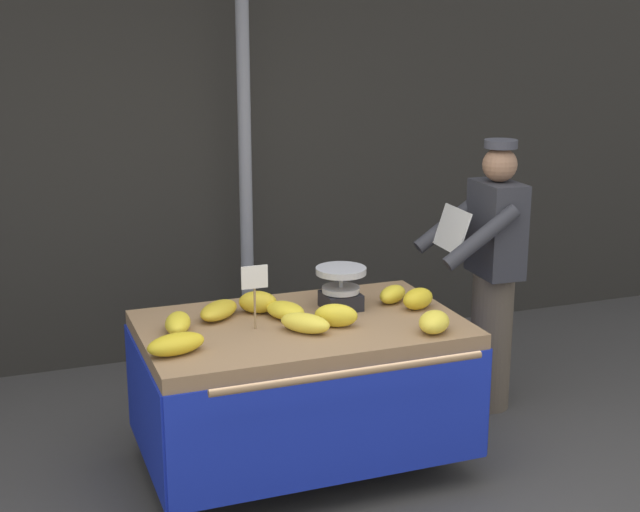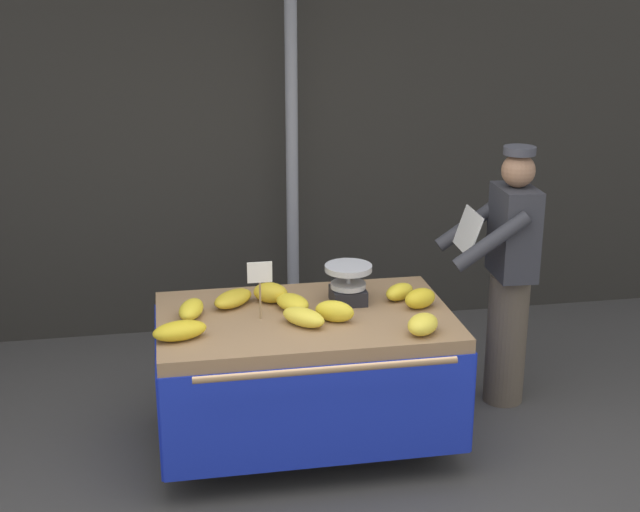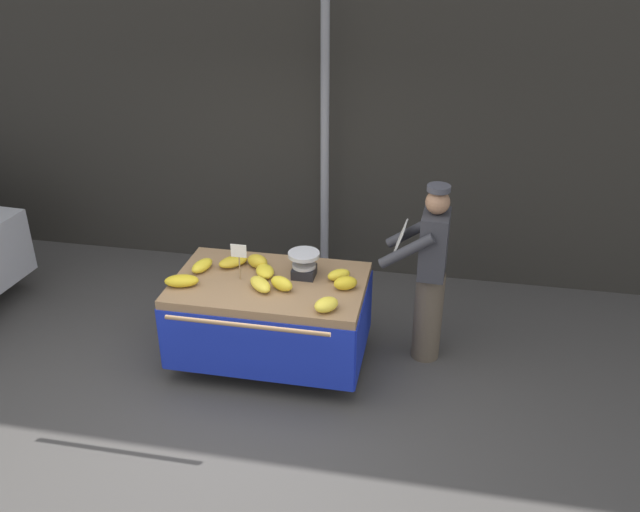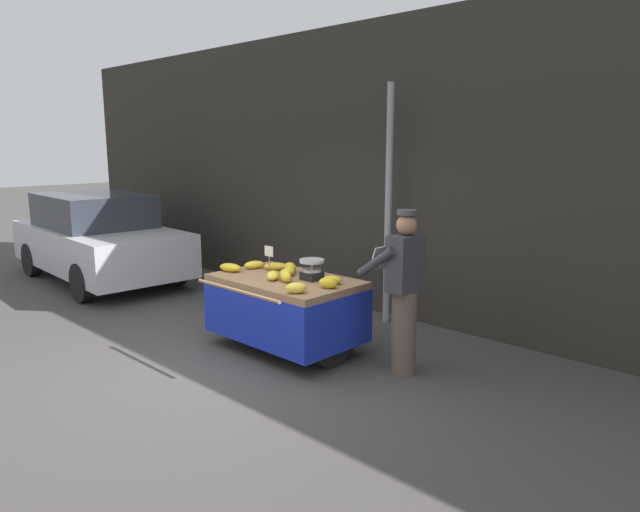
% 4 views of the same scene
% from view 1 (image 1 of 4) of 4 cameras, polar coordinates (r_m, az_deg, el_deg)
% --- Properties ---
extents(back_wall, '(16.00, 0.24, 4.00)m').
position_cam_1_polar(back_wall, '(6.53, -8.19, 10.99)').
color(back_wall, '#2D2B26').
rests_on(back_wall, ground).
extents(street_pole, '(0.09, 0.09, 3.12)m').
position_cam_1_polar(street_pole, '(6.25, -4.76, 6.88)').
color(street_pole, gray).
rests_on(street_pole, ground).
extents(banana_cart, '(1.71, 1.26, 0.86)m').
position_cam_1_polar(banana_cart, '(4.88, -1.18, -6.71)').
color(banana_cart, '#93704C').
rests_on(banana_cart, ground).
extents(weighing_scale, '(0.28, 0.28, 0.24)m').
position_cam_1_polar(weighing_scale, '(4.99, 1.33, -2.03)').
color(weighing_scale, black).
rests_on(weighing_scale, banana_cart).
extents(price_sign, '(0.14, 0.01, 0.34)m').
position_cam_1_polar(price_sign, '(4.64, -4.15, -1.72)').
color(price_sign, '#997A51').
rests_on(price_sign, banana_cart).
extents(banana_bunch_0, '(0.31, 0.31, 0.09)m').
position_cam_1_polar(banana_bunch_0, '(4.88, -6.41, -3.42)').
color(banana_bunch_0, gold).
rests_on(banana_bunch_0, banana_cart).
extents(banana_bunch_1, '(0.26, 0.26, 0.11)m').
position_cam_1_polar(banana_bunch_1, '(4.67, 7.21, -4.15)').
color(banana_bunch_1, yellow).
rests_on(banana_bunch_1, banana_cart).
extents(banana_bunch_2, '(0.25, 0.21, 0.12)m').
position_cam_1_polar(banana_bunch_2, '(4.72, 1.02, -3.77)').
color(banana_bunch_2, yellow).
rests_on(banana_bunch_2, banana_cart).
extents(banana_bunch_3, '(0.32, 0.22, 0.10)m').
position_cam_1_polar(banana_bunch_3, '(4.40, -9.08, -5.50)').
color(banana_bunch_3, gold).
rests_on(banana_bunch_3, banana_cart).
extents(banana_bunch_4, '(0.28, 0.30, 0.10)m').
position_cam_1_polar(banana_bunch_4, '(4.63, -0.94, -4.26)').
color(banana_bunch_4, yellow).
rests_on(banana_bunch_4, banana_cart).
extents(banana_bunch_5, '(0.20, 0.29, 0.10)m').
position_cam_1_polar(banana_bunch_5, '(4.70, -8.96, -4.20)').
color(banana_bunch_5, yellow).
rests_on(banana_bunch_5, banana_cart).
extents(banana_bunch_6, '(0.25, 0.22, 0.12)m').
position_cam_1_polar(banana_bunch_6, '(4.94, -3.95, -2.92)').
color(banana_bunch_6, gold).
rests_on(banana_bunch_6, banana_cart).
extents(banana_bunch_7, '(0.24, 0.21, 0.12)m').
position_cam_1_polar(banana_bunch_7, '(5.03, 6.20, -2.69)').
color(banana_bunch_7, gold).
rests_on(banana_bunch_7, banana_cart).
extents(banana_bunch_8, '(0.24, 0.22, 0.10)m').
position_cam_1_polar(banana_bunch_8, '(5.13, 4.60, -2.42)').
color(banana_bunch_8, yellow).
rests_on(banana_bunch_8, banana_cart).
extents(banana_bunch_9, '(0.25, 0.29, 0.09)m').
position_cam_1_polar(banana_bunch_9, '(4.85, -2.20, -3.45)').
color(banana_bunch_9, yellow).
rests_on(banana_bunch_9, banana_cart).
extents(vendor_person, '(0.59, 0.53, 1.71)m').
position_cam_1_polar(vendor_person, '(5.69, 10.78, -1.21)').
color(vendor_person, brown).
rests_on(vendor_person, ground).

